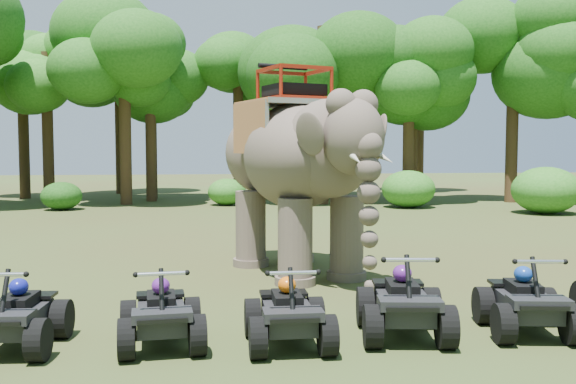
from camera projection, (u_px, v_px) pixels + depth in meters
name	position (u px, v px, depth m)	size (l,w,h in m)	color
ground	(296.00, 307.00, 11.04)	(110.00, 110.00, 0.00)	#47381E
elephant	(296.00, 168.00, 13.94)	(2.39, 5.44, 4.57)	brown
atv_0	(15.00, 307.00, 8.67)	(1.15, 1.58, 1.17)	black
atv_1	(161.00, 305.00, 8.82)	(1.13, 1.55, 1.15)	black
atv_2	(288.00, 304.00, 8.84)	(1.14, 1.56, 1.16)	black
atv_3	(404.00, 294.00, 9.26)	(1.24, 1.70, 1.26)	black
atv_4	(526.00, 293.00, 9.42)	(1.19, 1.62, 1.20)	black
tree_0	(238.00, 125.00, 34.27)	(5.50, 5.50, 7.86)	#195114
tree_1	(323.00, 106.00, 30.66)	(6.59, 6.59, 9.42)	#195114
tree_2	(409.00, 123.00, 30.85)	(5.46, 5.46, 7.80)	#195114
tree_3	(513.00, 104.00, 31.78)	(6.83, 6.83, 9.76)	#195114
tree_27	(47.00, 119.00, 32.18)	(5.82, 5.82, 8.32)	#195114
tree_28	(151.00, 127.00, 32.43)	(5.27, 5.27, 7.54)	#195114
tree_29	(420.00, 125.00, 39.39)	(5.74, 5.74, 8.20)	#195114
tree_30	(125.00, 113.00, 30.46)	(6.14, 6.14, 8.77)	#195114
tree_32	(23.00, 120.00, 34.15)	(5.85, 5.85, 8.35)	#195114
tree_33	(120.00, 116.00, 37.75)	(6.44, 6.44, 9.19)	#195114
tree_34	(337.00, 125.00, 34.99)	(5.56, 5.56, 7.94)	#195114
tree_37	(152.00, 130.00, 34.02)	(5.12, 5.12, 7.31)	#195114
tree_39	(412.00, 127.00, 31.91)	(5.27, 5.27, 7.52)	#195114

